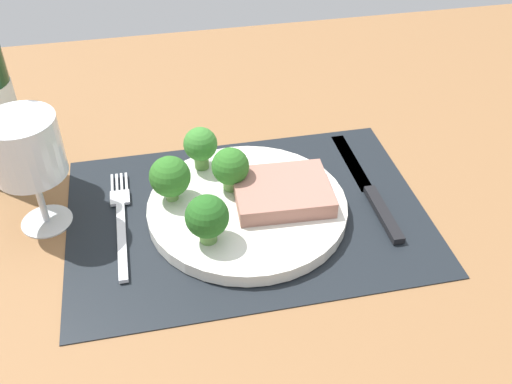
{
  "coord_description": "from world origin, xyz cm",
  "views": [
    {
      "loc": [
        -9.97,
        -52.96,
        47.35
      ],
      "look_at": [
        1.45,
        1.82,
        1.9
      ],
      "focal_mm": 41.24,
      "sensor_mm": 36.0,
      "label": 1
    }
  ],
  "objects_px": {
    "steak": "(283,194)",
    "knife": "(370,191)",
    "plate": "(247,208)",
    "wine_glass": "(27,153)",
    "fork": "(121,221)"
  },
  "relations": [
    {
      "from": "steak",
      "to": "knife",
      "type": "height_order",
      "value": "steak"
    },
    {
      "from": "plate",
      "to": "wine_glass",
      "type": "distance_m",
      "value": 0.26
    },
    {
      "from": "fork",
      "to": "knife",
      "type": "height_order",
      "value": "knife"
    },
    {
      "from": "steak",
      "to": "knife",
      "type": "distance_m",
      "value": 0.12
    },
    {
      "from": "steak",
      "to": "wine_glass",
      "type": "relative_size",
      "value": 0.78
    },
    {
      "from": "knife",
      "to": "wine_glass",
      "type": "bearing_deg",
      "value": 175.2
    },
    {
      "from": "steak",
      "to": "fork",
      "type": "xyz_separation_m",
      "value": [
        -0.19,
        0.02,
        -0.02
      ]
    },
    {
      "from": "plate",
      "to": "steak",
      "type": "relative_size",
      "value": 2.12
    },
    {
      "from": "steak",
      "to": "wine_glass",
      "type": "height_order",
      "value": "wine_glass"
    },
    {
      "from": "steak",
      "to": "wine_glass",
      "type": "xyz_separation_m",
      "value": [
        -0.28,
        0.04,
        0.07
      ]
    },
    {
      "from": "steak",
      "to": "plate",
      "type": "bearing_deg",
      "value": 174.0
    },
    {
      "from": "fork",
      "to": "wine_glass",
      "type": "relative_size",
      "value": 1.33
    },
    {
      "from": "plate",
      "to": "knife",
      "type": "relative_size",
      "value": 1.05
    },
    {
      "from": "fork",
      "to": "knife",
      "type": "relative_size",
      "value": 0.83
    },
    {
      "from": "steak",
      "to": "knife",
      "type": "bearing_deg",
      "value": 4.81
    }
  ]
}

